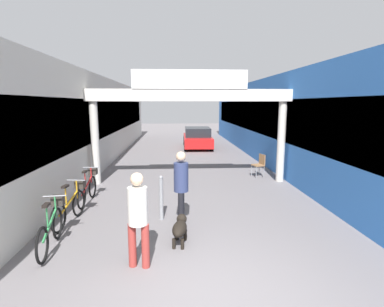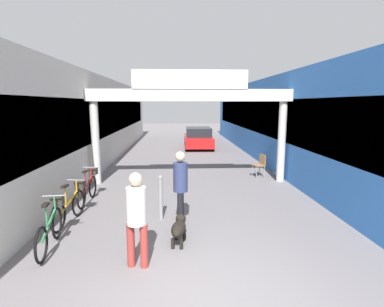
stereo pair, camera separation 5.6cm
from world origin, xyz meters
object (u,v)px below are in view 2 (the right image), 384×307
Objects in this scene: pedestrian_companion at (180,183)px; parked_car_red at (198,138)px; pedestrian_with_dog at (136,214)px; bicycle_green_nearest at (51,226)px; dog_on_leash at (179,228)px; bicycle_orange_second at (71,204)px; bicycle_red_third at (88,187)px; cafe_chair_wood_nearer at (260,163)px; bollard_post_metal at (161,197)px.

parked_car_red is (1.34, 12.61, -0.37)m from pedestrian_companion.
pedestrian_with_dog is 2.08m from bicycle_green_nearest.
dog_on_leash is 13.65m from parked_car_red.
pedestrian_companion reaches higher than bicycle_green_nearest.
bicycle_red_third is at bearing 90.78° from bicycle_orange_second.
parked_car_red reaches higher than bicycle_orange_second.
bicycle_green_nearest is 1.89× the size of cafe_chair_wood_nearer.
dog_on_leash is (0.74, 0.86, -0.64)m from pedestrian_with_dog.
bicycle_red_third is (-0.02, 1.53, 0.00)m from bicycle_orange_second.
bicycle_orange_second is at bearing -179.41° from bollard_post_metal.
dog_on_leash is at bearing 49.53° from pedestrian_with_dog.
bicycle_green_nearest is 1.00× the size of bicycle_orange_second.
bicycle_orange_second is (-2.66, 0.33, -0.58)m from pedestrian_companion.
parked_car_red is at bearing 81.64° from pedestrian_with_dog.
pedestrian_companion is 3.31m from bicycle_red_third.
bicycle_green_nearest is at bearing -136.21° from cafe_chair_wood_nearer.
pedestrian_companion is (0.78, 1.82, 0.04)m from pedestrian_with_dog.
parked_car_red is (1.82, 12.26, 0.07)m from bollard_post_metal.
bicycle_green_nearest is at bearing -87.62° from bicycle_orange_second.
bicycle_red_third is at bearing 117.28° from pedestrian_with_dog.
pedestrian_with_dog is 7.54m from cafe_chair_wood_nearer.
bollard_post_metal reaches higher than cafe_chair_wood_nearer.
pedestrian_companion is 0.44× the size of parked_car_red.
bicycle_green_nearest is at bearing 155.07° from pedestrian_with_dog.
bollard_post_metal is (-0.48, 0.35, -0.45)m from pedestrian_companion.
bicycle_green_nearest is 1.50× the size of bollard_post_metal.
pedestrian_companion is at bearing -34.67° from bicycle_red_third.
cafe_chair_wood_nearer is (3.67, 4.23, -0.03)m from bollard_post_metal.
pedestrian_with_dog reaches higher than parked_car_red.
bicycle_green_nearest is (-1.82, 0.85, -0.54)m from pedestrian_with_dog.
bicycle_red_third is (-2.63, 2.81, 0.10)m from dog_on_leash.
dog_on_leash is 0.68× the size of bollard_post_metal.
dog_on_leash is at bearing -120.29° from cafe_chair_wood_nearer.
bicycle_orange_second reaches higher than cafe_chair_wood_nearer.
bicycle_green_nearest is 2.83m from bicycle_red_third.
bicycle_red_third is 1.51× the size of bollard_post_metal.
parked_car_red is at bearing 69.52° from bicycle_red_third.
bicycle_orange_second is (-1.88, 2.15, -0.54)m from pedestrian_with_dog.
dog_on_leash is 6.42m from cafe_chair_wood_nearer.
bicycle_green_nearest is at bearing -147.98° from bollard_post_metal.
pedestrian_with_dog is 0.42× the size of parked_car_red.
bollard_post_metal is 5.60m from cafe_chair_wood_nearer.
parked_car_red is (-1.85, 8.04, 0.10)m from cafe_chair_wood_nearer.
parked_car_red reaches higher than cafe_chair_wood_nearer.
cafe_chair_wood_nearer is at bearing -77.04° from parked_car_red.
bicycle_red_third is (-0.07, 2.83, 0.00)m from bicycle_green_nearest.
pedestrian_companion is at bearing -124.86° from cafe_chair_wood_nearer.
cafe_chair_wood_nearer is at bearing 43.79° from bicycle_green_nearest.
bicycle_red_third is 6.47m from cafe_chair_wood_nearer.
pedestrian_with_dog is 2.24× the size of dog_on_leash.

